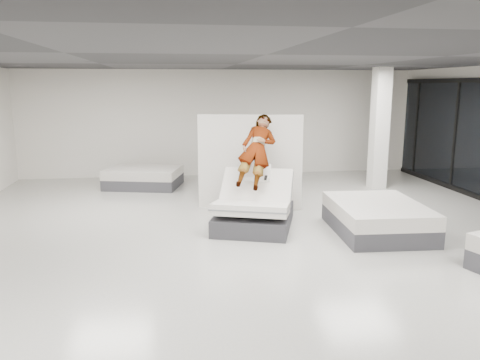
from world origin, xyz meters
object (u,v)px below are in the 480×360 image
(hero_bed, at_px, (254,209))
(person, at_px, (257,163))
(flat_bed_left_far, at_px, (144,177))
(divider_panel, at_px, (250,162))
(remote, at_px, (266,178))
(flat_bed_right_far, at_px, (377,218))
(column, at_px, (379,129))

(hero_bed, relative_size, person, 1.25)
(hero_bed, bearing_deg, flat_bed_left_far, 119.92)
(hero_bed, height_order, divider_panel, divider_panel)
(remote, distance_m, flat_bed_right_far, 2.23)
(flat_bed_left_far, xyz_separation_m, column, (6.28, -0.99, 1.34))
(person, distance_m, remote, 0.47)
(flat_bed_left_far, bearing_deg, hero_bed, -60.08)
(remote, distance_m, divider_panel, 1.51)
(person, distance_m, column, 4.75)
(remote, height_order, flat_bed_left_far, remote)
(remote, relative_size, divider_panel, 0.06)
(divider_panel, distance_m, flat_bed_right_far, 3.06)
(divider_panel, height_order, flat_bed_right_far, divider_panel)
(person, distance_m, divider_panel, 1.11)
(hero_bed, distance_m, flat_bed_right_far, 2.33)
(person, distance_m, flat_bed_left_far, 4.61)
(flat_bed_left_far, height_order, column, column)
(flat_bed_right_far, height_order, column, column)
(remote, relative_size, flat_bed_left_far, 0.06)
(hero_bed, distance_m, person, 0.93)
(divider_panel, xyz_separation_m, flat_bed_left_far, (-2.49, 2.68, -0.79))
(remote, xyz_separation_m, divider_panel, (-0.06, 1.50, 0.06))
(person, bearing_deg, hero_bed, -90.00)
(remote, bearing_deg, divider_panel, 110.76)
(column, bearing_deg, remote, -139.43)
(flat_bed_right_far, bearing_deg, divider_panel, 134.74)
(column, bearing_deg, divider_panel, -155.98)
(person, relative_size, column, 0.55)
(person, height_order, flat_bed_right_far, person)
(flat_bed_right_far, bearing_deg, column, 65.87)
(person, xyz_separation_m, flat_bed_right_far, (2.12, -1.00, -0.93))
(flat_bed_left_far, bearing_deg, column, -8.98)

